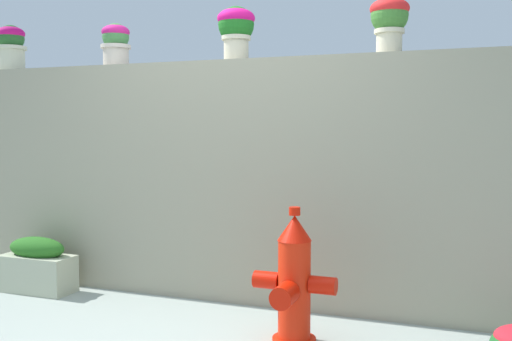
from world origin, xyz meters
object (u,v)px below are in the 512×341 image
(fire_hydrant, at_px, (294,283))
(planter_box, at_px, (37,266))
(potted_plant_1, at_px, (116,42))
(potted_plant_2, at_px, (236,27))
(potted_plant_0, at_px, (11,45))
(potted_plant_3, at_px, (390,18))

(fire_hydrant, distance_m, planter_box, 2.30)
(fire_hydrant, xyz_separation_m, planter_box, (-2.27, 0.36, -0.16))
(potted_plant_1, height_order, fire_hydrant, potted_plant_1)
(potted_plant_2, bearing_deg, planter_box, -164.05)
(potted_plant_0, relative_size, fire_hydrant, 0.49)
(potted_plant_3, distance_m, planter_box, 3.31)
(fire_hydrant, bearing_deg, potted_plant_1, 155.84)
(potted_plant_1, distance_m, planter_box, 1.92)
(potted_plant_0, height_order, potted_plant_1, potted_plant_0)
(potted_plant_0, xyz_separation_m, planter_box, (0.60, -0.43, -1.84))
(potted_plant_3, bearing_deg, potted_plant_1, -179.39)
(potted_plant_1, xyz_separation_m, planter_box, (-0.47, -0.45, -1.81))
(potted_plant_0, relative_size, potted_plant_3, 1.00)
(potted_plant_1, xyz_separation_m, fire_hydrant, (1.79, -0.80, -1.65))
(fire_hydrant, bearing_deg, potted_plant_2, 131.75)
(potted_plant_0, height_order, fire_hydrant, potted_plant_0)
(potted_plant_3, bearing_deg, fire_hydrant, -117.24)
(potted_plant_0, distance_m, planter_box, 1.98)
(potted_plant_0, bearing_deg, planter_box, -35.16)
(potted_plant_0, distance_m, potted_plant_3, 3.30)
(fire_hydrant, bearing_deg, potted_plant_0, 164.74)
(potted_plant_3, relative_size, planter_box, 0.67)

